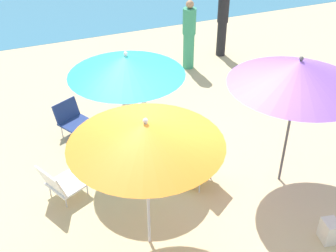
{
  "coord_description": "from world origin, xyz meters",
  "views": [
    {
      "loc": [
        -2.19,
        -4.53,
        4.49
      ],
      "look_at": [
        0.02,
        0.78,
        0.7
      ],
      "focal_mm": 45.39,
      "sensor_mm": 36.0,
      "label": 1
    }
  ],
  "objects_px": {
    "umbrella_teal": "(126,65)",
    "beach_chair_c": "(60,183)",
    "umbrella_purple": "(299,73)",
    "umbrella_orange": "(146,134)",
    "beach_chair_d": "(202,168)",
    "beach_chair_a": "(72,118)",
    "person_b": "(131,97)",
    "person_c": "(189,35)",
    "person_a": "(222,23)",
    "beach_bag": "(329,231)"
  },
  "relations": [
    {
      "from": "umbrella_teal",
      "to": "person_b",
      "type": "xyz_separation_m",
      "value": [
        0.41,
        1.19,
        -1.25
      ]
    },
    {
      "from": "beach_chair_d",
      "to": "beach_bag",
      "type": "bearing_deg",
      "value": 179.39
    },
    {
      "from": "beach_chair_d",
      "to": "person_c",
      "type": "relative_size",
      "value": 0.46
    },
    {
      "from": "beach_bag",
      "to": "umbrella_orange",
      "type": "bearing_deg",
      "value": 158.02
    },
    {
      "from": "person_b",
      "to": "beach_chair_a",
      "type": "bearing_deg",
      "value": 144.28
    },
    {
      "from": "umbrella_teal",
      "to": "umbrella_purple",
      "type": "xyz_separation_m",
      "value": [
        2.02,
        -1.46,
        0.15
      ]
    },
    {
      "from": "beach_chair_c",
      "to": "person_c",
      "type": "xyz_separation_m",
      "value": [
        3.7,
        3.44,
        0.52
      ]
    },
    {
      "from": "person_b",
      "to": "person_c",
      "type": "distance_m",
      "value": 2.64
    },
    {
      "from": "umbrella_orange",
      "to": "beach_chair_c",
      "type": "xyz_separation_m",
      "value": [
        -0.92,
        1.3,
        -1.47
      ]
    },
    {
      "from": "person_a",
      "to": "beach_chair_c",
      "type": "bearing_deg",
      "value": -117.56
    },
    {
      "from": "umbrella_teal",
      "to": "person_a",
      "type": "relative_size",
      "value": 1.19
    },
    {
      "from": "beach_chair_d",
      "to": "beach_bag",
      "type": "xyz_separation_m",
      "value": [
        1.08,
        -1.69,
        -0.15
      ]
    },
    {
      "from": "umbrella_purple",
      "to": "beach_chair_c",
      "type": "bearing_deg",
      "value": 164.85
    },
    {
      "from": "person_b",
      "to": "umbrella_orange",
      "type": "bearing_deg",
      "value": -142.01
    },
    {
      "from": "beach_chair_a",
      "to": "umbrella_orange",
      "type": "bearing_deg",
      "value": -20.69
    },
    {
      "from": "person_b",
      "to": "person_c",
      "type": "relative_size",
      "value": 0.59
    },
    {
      "from": "person_c",
      "to": "umbrella_teal",
      "type": "bearing_deg",
      "value": 111.43
    },
    {
      "from": "umbrella_teal",
      "to": "person_b",
      "type": "distance_m",
      "value": 1.77
    },
    {
      "from": "umbrella_teal",
      "to": "beach_bag",
      "type": "relative_size",
      "value": 5.97
    },
    {
      "from": "beach_chair_a",
      "to": "beach_chair_d",
      "type": "relative_size",
      "value": 1.0
    },
    {
      "from": "umbrella_purple",
      "to": "beach_chair_a",
      "type": "xyz_separation_m",
      "value": [
        -2.77,
        2.61,
        -1.59
      ]
    },
    {
      "from": "umbrella_orange",
      "to": "beach_chair_d",
      "type": "relative_size",
      "value": 2.62
    },
    {
      "from": "umbrella_orange",
      "to": "umbrella_purple",
      "type": "height_order",
      "value": "umbrella_purple"
    },
    {
      "from": "umbrella_orange",
      "to": "beach_chair_a",
      "type": "distance_m",
      "value": 3.37
    },
    {
      "from": "beach_chair_a",
      "to": "person_c",
      "type": "bearing_deg",
      "value": 90.79
    },
    {
      "from": "beach_chair_c",
      "to": "umbrella_orange",
      "type": "bearing_deg",
      "value": -80.01
    },
    {
      "from": "person_a",
      "to": "person_c",
      "type": "height_order",
      "value": "person_a"
    },
    {
      "from": "beach_chair_a",
      "to": "person_a",
      "type": "bearing_deg",
      "value": 88.32
    },
    {
      "from": "beach_chair_a",
      "to": "beach_bag",
      "type": "bearing_deg",
      "value": 5.94
    },
    {
      "from": "umbrella_teal",
      "to": "beach_chair_c",
      "type": "xyz_separation_m",
      "value": [
        -1.29,
        -0.57,
        -1.44
      ]
    },
    {
      "from": "beach_chair_a",
      "to": "person_c",
      "type": "height_order",
      "value": "person_c"
    },
    {
      "from": "beach_chair_a",
      "to": "umbrella_purple",
      "type": "bearing_deg",
      "value": 18.77
    },
    {
      "from": "beach_chair_a",
      "to": "person_a",
      "type": "distance_m",
      "value": 4.76
    },
    {
      "from": "umbrella_purple",
      "to": "person_c",
      "type": "distance_m",
      "value": 4.49
    },
    {
      "from": "beach_chair_d",
      "to": "person_a",
      "type": "bearing_deg",
      "value": -65.21
    },
    {
      "from": "beach_chair_c",
      "to": "beach_chair_d",
      "type": "distance_m",
      "value": 2.15
    },
    {
      "from": "person_b",
      "to": "beach_bag",
      "type": "relative_size",
      "value": 2.94
    },
    {
      "from": "umbrella_orange",
      "to": "beach_chair_c",
      "type": "bearing_deg",
      "value": 125.36
    },
    {
      "from": "person_c",
      "to": "beach_bag",
      "type": "relative_size",
      "value": 4.98
    },
    {
      "from": "person_b",
      "to": "umbrella_teal",
      "type": "bearing_deg",
      "value": -146.74
    },
    {
      "from": "beach_chair_d",
      "to": "person_b",
      "type": "bearing_deg",
      "value": -23.6
    },
    {
      "from": "umbrella_purple",
      "to": "person_b",
      "type": "distance_m",
      "value": 3.4
    },
    {
      "from": "umbrella_purple",
      "to": "person_c",
      "type": "relative_size",
      "value": 1.31
    },
    {
      "from": "umbrella_orange",
      "to": "person_c",
      "type": "relative_size",
      "value": 1.21
    },
    {
      "from": "umbrella_orange",
      "to": "beach_bag",
      "type": "relative_size",
      "value": 6.02
    },
    {
      "from": "beach_chair_d",
      "to": "beach_chair_c",
      "type": "bearing_deg",
      "value": 42.81
    },
    {
      "from": "beach_bag",
      "to": "beach_chair_d",
      "type": "bearing_deg",
      "value": 122.66
    },
    {
      "from": "umbrella_orange",
      "to": "beach_bag",
      "type": "xyz_separation_m",
      "value": [
        2.25,
        -0.91,
        -1.61
      ]
    },
    {
      "from": "umbrella_teal",
      "to": "umbrella_orange",
      "type": "bearing_deg",
      "value": -101.16
    },
    {
      "from": "umbrella_teal",
      "to": "beach_bag",
      "type": "height_order",
      "value": "umbrella_teal"
    }
  ]
}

